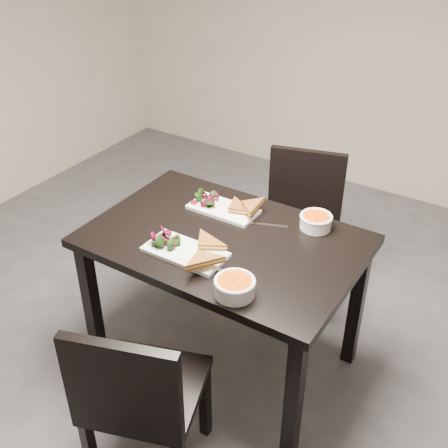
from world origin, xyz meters
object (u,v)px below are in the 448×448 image
at_px(table, 224,255).
at_px(plate_near, 185,252).
at_px(soup_bowl_near, 235,286).
at_px(chair_far, 301,219).
at_px(chair_near, 138,395).
at_px(plate_far, 223,209).
at_px(soup_bowl_far, 316,221).

bearing_deg(table, plate_near, -110.16).
bearing_deg(soup_bowl_near, plate_near, 159.90).
bearing_deg(chair_far, table, -109.55).
height_order(chair_near, plate_far, chair_near).
xyz_separation_m(table, plate_far, (-0.13, 0.19, 0.11)).
xyz_separation_m(chair_near, soup_bowl_far, (0.23, 1.01, 0.30)).
distance_m(table, plate_near, 0.23).
distance_m(soup_bowl_near, soup_bowl_far, 0.60).
bearing_deg(chair_near, table, 77.86).
bearing_deg(chair_far, soup_bowl_near, -94.88).
xyz_separation_m(chair_far, soup_bowl_far, (0.26, -0.43, 0.30)).
height_order(chair_far, soup_bowl_near, chair_far).
relative_size(table, plate_far, 3.64).
bearing_deg(chair_near, soup_bowl_far, 58.72).
distance_m(chair_far, soup_bowl_near, 1.09).
relative_size(table, plate_near, 3.40).
relative_size(soup_bowl_near, plate_far, 0.49).
bearing_deg(soup_bowl_far, soup_bowl_near, -96.12).
bearing_deg(table, chair_far, 86.04).
height_order(table, soup_bowl_near, soup_bowl_near).
bearing_deg(soup_bowl_far, chair_near, -102.66).
bearing_deg(plate_near, soup_bowl_near, -20.10).
distance_m(plate_near, soup_bowl_far, 0.62).
bearing_deg(chair_far, plate_far, -123.91).
relative_size(table, chair_near, 1.41).
height_order(soup_bowl_near, plate_far, soup_bowl_near).
bearing_deg(soup_bowl_near, chair_far, 100.71).
height_order(chair_far, plate_near, chair_far).
relative_size(plate_near, soup_bowl_near, 2.20).
xyz_separation_m(chair_far, plate_far, (-0.18, -0.53, 0.27)).
relative_size(plate_near, soup_bowl_far, 2.37).
height_order(plate_near, soup_bowl_far, soup_bowl_far).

